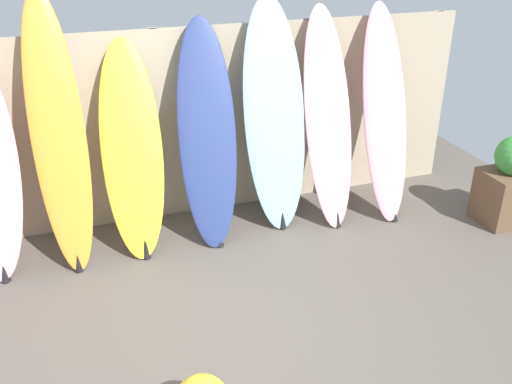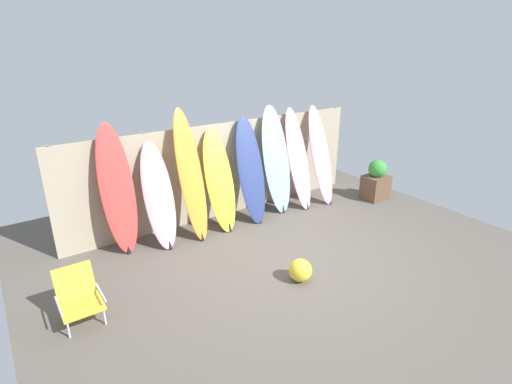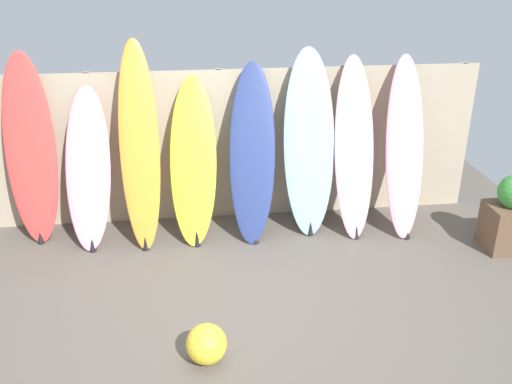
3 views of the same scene
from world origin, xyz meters
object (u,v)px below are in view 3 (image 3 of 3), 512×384
at_px(surfboard_navy_4, 252,155).
at_px(surfboard_pink_6, 354,149).
at_px(surfboard_yellow_3, 193,163).
at_px(surfboard_orange_2, 140,148).
at_px(surfboard_pink_7, 404,147).
at_px(beach_ball, 206,344).
at_px(surfboard_red_0, 31,151).
at_px(surfboard_skyblue_5, 309,145).
at_px(surfboard_pink_1, 88,170).
at_px(planter_box, 511,216).

height_order(surfboard_navy_4, surfboard_pink_6, surfboard_pink_6).
bearing_deg(surfboard_yellow_3, surfboard_orange_2, -176.96).
xyz_separation_m(surfboard_pink_7, beach_ball, (-2.34, -2.14, -0.81)).
distance_m(surfboard_red_0, beach_ball, 3.07).
relative_size(surfboard_navy_4, surfboard_skyblue_5, 0.93).
xyz_separation_m(surfboard_yellow_3, surfboard_pink_6, (1.80, -0.02, 0.09)).
bearing_deg(surfboard_skyblue_5, surfboard_pink_6, -7.47).
bearing_deg(surfboard_navy_4, surfboard_pink_1, 178.80).
bearing_deg(surfboard_orange_2, surfboard_yellow_3, 3.04).
distance_m(surfboard_red_0, surfboard_skyblue_5, 3.04).
xyz_separation_m(surfboard_navy_4, planter_box, (2.74, -0.71, -0.56)).
bearing_deg(beach_ball, surfboard_skyblue_5, 60.55).
distance_m(surfboard_yellow_3, surfboard_navy_4, 0.66).
xyz_separation_m(surfboard_red_0, surfboard_navy_4, (2.39, -0.17, -0.08)).
distance_m(surfboard_orange_2, surfboard_pink_7, 2.94).
xyz_separation_m(surfboard_red_0, planter_box, (5.13, -0.89, -0.64)).
height_order(surfboard_red_0, beach_ball, surfboard_red_0).
bearing_deg(surfboard_red_0, surfboard_pink_7, -2.86).
bearing_deg(surfboard_orange_2, surfboard_pink_6, 0.20).
bearing_deg(surfboard_yellow_3, surfboard_red_0, 175.12).
distance_m(surfboard_pink_7, beach_ball, 3.27).
relative_size(surfboard_red_0, planter_box, 2.41).
height_order(surfboard_navy_4, surfboard_skyblue_5, surfboard_skyblue_5).
relative_size(surfboard_pink_1, surfboard_yellow_3, 0.96).
relative_size(surfboard_orange_2, surfboard_navy_4, 1.14).
height_order(surfboard_pink_6, planter_box, surfboard_pink_6).
xyz_separation_m(surfboard_orange_2, surfboard_pink_6, (2.37, 0.01, -0.12)).
relative_size(surfboard_navy_4, beach_ball, 5.76).
height_order(surfboard_pink_1, surfboard_pink_7, surfboard_pink_7).
xyz_separation_m(surfboard_orange_2, surfboard_navy_4, (1.22, 0.01, -0.13)).
height_order(surfboard_red_0, surfboard_pink_7, surfboard_red_0).
relative_size(surfboard_pink_1, planter_box, 1.98).
relative_size(surfboard_pink_6, beach_ball, 5.89).
relative_size(surfboard_pink_6, planter_box, 2.28).
bearing_deg(beach_ball, surfboard_navy_4, 74.16).
relative_size(surfboard_yellow_3, surfboard_skyblue_5, 0.86).
height_order(surfboard_orange_2, beach_ball, surfboard_orange_2).
relative_size(surfboard_pink_1, surfboard_pink_6, 0.87).
bearing_deg(surfboard_pink_1, beach_ball, -62.09).
distance_m(surfboard_red_0, surfboard_pink_7, 4.12).
relative_size(planter_box, beach_ball, 2.59).
distance_m(surfboard_yellow_3, surfboard_skyblue_5, 1.31).
bearing_deg(surfboard_orange_2, surfboard_pink_1, 175.69).
relative_size(surfboard_navy_4, planter_box, 2.23).
xyz_separation_m(surfboard_pink_1, surfboard_orange_2, (0.57, -0.04, 0.24)).
relative_size(surfboard_skyblue_5, surfboard_pink_6, 1.05).
bearing_deg(surfboard_pink_6, beach_ball, -129.12).
relative_size(surfboard_red_0, surfboard_pink_7, 1.06).
distance_m(surfboard_orange_2, surfboard_navy_4, 1.22).
xyz_separation_m(surfboard_yellow_3, planter_box, (3.39, -0.74, -0.48)).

